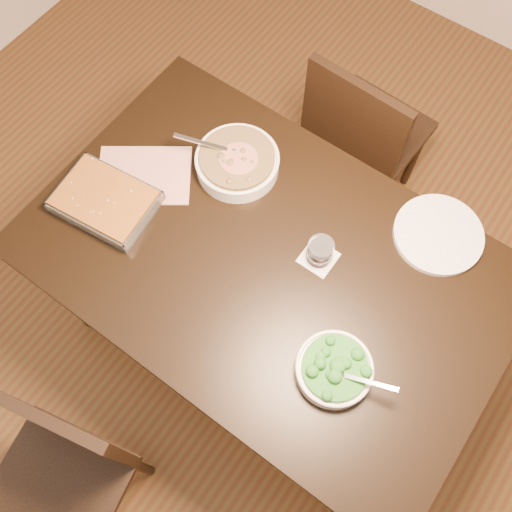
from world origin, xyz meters
TOP-DOWN VIEW (x-y plane):
  - ground at (0.00, 0.00)m, footprint 4.00×4.00m
  - table at (0.00, 0.00)m, footprint 1.40×0.90m
  - magazine_a at (-0.48, 0.01)m, footprint 0.36×0.34m
  - coaster at (0.11, 0.09)m, footprint 0.10×0.10m
  - stew_bowl at (-0.26, 0.20)m, footprint 0.27×0.26m
  - broccoli_bowl at (0.33, -0.16)m, footprint 0.23×0.21m
  - baking_dish at (-0.50, -0.14)m, footprint 0.31×0.24m
  - wine_tumbler at (0.11, 0.09)m, footprint 0.07×0.07m
  - dinner_plate at (0.36, 0.36)m, footprint 0.27×0.27m
  - chair_near at (-0.18, -0.80)m, footprint 0.46×0.46m
  - chair_far at (-0.08, 0.74)m, footprint 0.41×0.41m

SIDE VIEW (x-z plane):
  - ground at x=0.00m, z-range 0.00..0.00m
  - chair_near at x=-0.18m, z-range 0.05..0.87m
  - chair_far at x=-0.08m, z-range 0.05..0.90m
  - table at x=0.00m, z-range 0.28..1.03m
  - coaster at x=0.11m, z-range 0.75..0.75m
  - magazine_a at x=-0.48m, z-range 0.75..0.76m
  - dinner_plate at x=0.36m, z-range 0.75..0.77m
  - baking_dish at x=-0.50m, z-range 0.75..0.80m
  - broccoli_bowl at x=0.33m, z-range 0.74..0.82m
  - stew_bowl at x=-0.26m, z-range 0.74..0.83m
  - wine_tumbler at x=0.11m, z-range 0.75..0.84m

